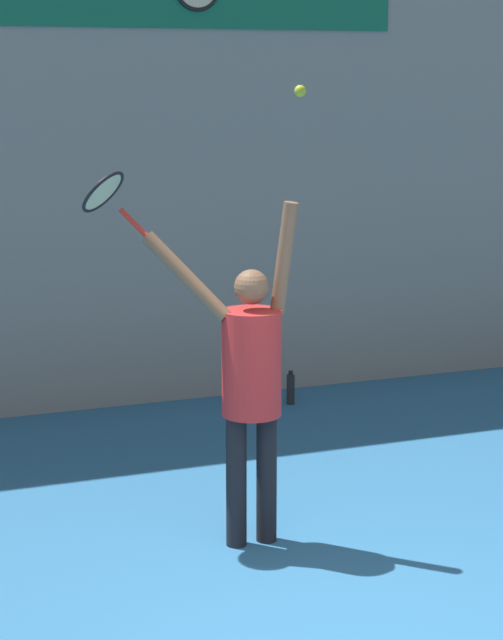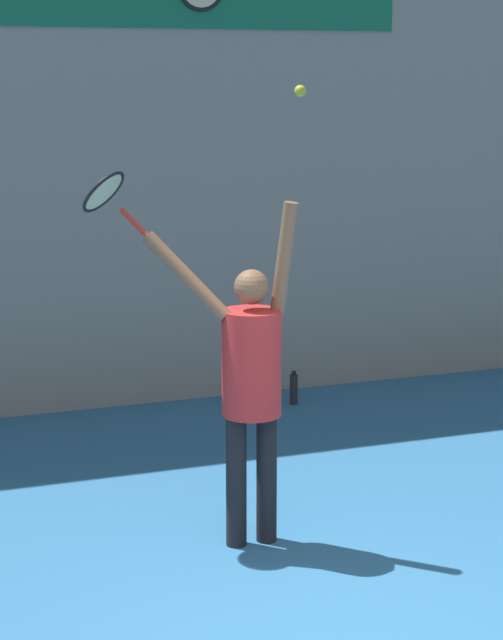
% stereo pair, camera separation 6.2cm
% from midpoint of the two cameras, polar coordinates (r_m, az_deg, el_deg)
% --- Properties ---
extents(back_wall, '(18.00, 0.10, 5.00)m').
position_cam_midpoint_polar(back_wall, '(10.13, -7.53, 9.52)').
color(back_wall, gray).
rests_on(back_wall, ground_plane).
extents(tennis_player, '(0.91, 0.56, 2.17)m').
position_cam_midpoint_polar(tennis_player, '(7.15, -0.31, -2.69)').
color(tennis_player, black).
rests_on(tennis_player, ground_plane).
extents(tennis_racket, '(0.44, 0.43, 0.41)m').
position_cam_midpoint_polar(tennis_racket, '(7.23, -7.45, 6.15)').
color(tennis_racket, red).
extents(tennis_ball, '(0.07, 0.07, 0.07)m').
position_cam_midpoint_polar(tennis_ball, '(6.95, 2.15, 11.21)').
color(tennis_ball, '#CCDB2D').
extents(water_bottle, '(0.07, 0.07, 0.31)m').
position_cam_midpoint_polar(water_bottle, '(10.46, 1.77, -3.40)').
color(water_bottle, '#262628').
rests_on(water_bottle, ground_plane).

